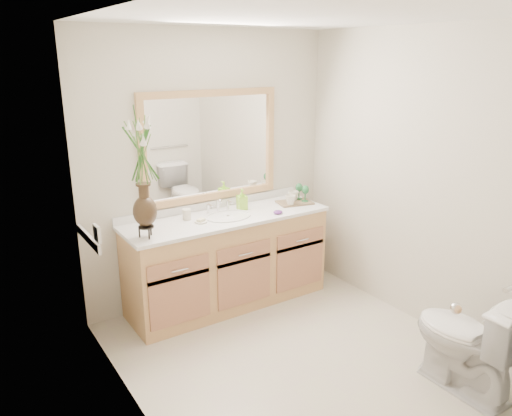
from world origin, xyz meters
TOP-DOWN VIEW (x-y plane):
  - floor at (0.00, 0.00)m, footprint 2.60×2.60m
  - ceiling at (0.00, 0.00)m, footprint 2.40×2.60m
  - wall_back at (0.00, 1.30)m, footprint 2.40×0.02m
  - wall_front at (0.00, -1.30)m, footprint 2.40×0.02m
  - wall_left at (-1.20, 0.00)m, footprint 0.02×2.60m
  - wall_right at (1.20, 0.00)m, footprint 0.02×2.60m
  - vanity at (0.00, 1.01)m, footprint 1.80×0.55m
  - counter at (0.00, 1.01)m, footprint 1.84×0.57m
  - sink at (0.00, 1.00)m, footprint 0.38×0.34m
  - mirror at (0.00, 1.28)m, footprint 1.32×0.04m
  - switch_plate at (-1.19, 0.76)m, footprint 0.02×0.12m
  - door at (-0.30, -1.29)m, footprint 0.80×0.03m
  - toilet at (0.70, -0.92)m, footprint 0.42×0.75m
  - flower_vase at (-0.78, 0.89)m, footprint 0.21×0.21m
  - tumbler at (-0.34, 1.12)m, footprint 0.07×0.07m
  - soap_dish at (-0.27, 0.98)m, footprint 0.11×0.11m
  - soap_bottle at (0.21, 1.11)m, footprint 0.09×0.09m
  - purple_dish at (0.41, 0.82)m, footprint 0.09×0.07m
  - tray at (0.73, 1.00)m, footprint 0.35×0.27m
  - mug_left at (0.64, 0.95)m, footprint 0.12×0.12m
  - mug_right at (0.75, 1.04)m, footprint 0.13×0.13m
  - goblet_front at (0.82, 0.96)m, footprint 0.07×0.07m
  - goblet_back at (0.82, 1.06)m, footprint 0.07×0.07m

SIDE VIEW (x-z plane):
  - floor at x=0.00m, z-range 0.00..0.00m
  - toilet at x=0.70m, z-range 0.00..0.74m
  - vanity at x=0.00m, z-range 0.00..0.80m
  - sink at x=0.00m, z-range 0.66..0.89m
  - counter at x=0.00m, z-range 0.80..0.83m
  - tray at x=0.73m, z-range 0.83..0.85m
  - soap_dish at x=-0.27m, z-range 0.82..0.86m
  - purple_dish at x=0.41m, z-range 0.83..0.86m
  - tumbler at x=-0.34m, z-range 0.83..0.92m
  - mug_left at x=0.64m, z-range 0.85..0.94m
  - mug_right at x=0.75m, z-range 0.85..0.94m
  - soap_bottle at x=0.21m, z-range 0.83..1.00m
  - goblet_back at x=0.82m, z-range 0.87..1.03m
  - goblet_front at x=0.82m, z-range 0.87..1.03m
  - switch_plate at x=-1.19m, z-range 0.92..1.04m
  - door at x=-0.30m, z-range 0.00..2.00m
  - wall_back at x=0.00m, z-range 0.00..2.40m
  - wall_front at x=0.00m, z-range 0.00..2.40m
  - wall_left at x=-1.20m, z-range 0.00..2.40m
  - wall_right at x=1.20m, z-range 0.00..2.40m
  - mirror at x=0.00m, z-range 0.92..1.89m
  - flower_vase at x=-0.78m, z-range 0.99..1.87m
  - ceiling at x=0.00m, z-range 2.39..2.41m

